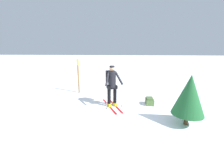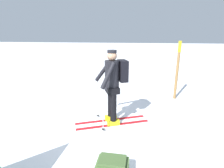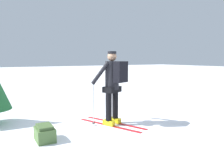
{
  "view_description": "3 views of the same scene",
  "coord_description": "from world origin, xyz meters",
  "px_view_note": "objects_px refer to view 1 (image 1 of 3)",
  "views": [
    {
      "loc": [
        -0.31,
        5.77,
        2.61
      ],
      "look_at": [
        0.08,
        -0.54,
        1.02
      ],
      "focal_mm": 24.0,
      "sensor_mm": 36.0,
      "label": 1
    },
    {
      "loc": [
        -3.85,
        -1.15,
        2.17
      ],
      "look_at": [
        0.08,
        -0.54,
        1.02
      ],
      "focal_mm": 28.0,
      "sensor_mm": 36.0,
      "label": 2
    },
    {
      "loc": [
        -2.61,
        -5.12,
        1.64
      ],
      "look_at": [
        0.08,
        -0.54,
        1.02
      ],
      "focal_mm": 35.0,
      "sensor_mm": 36.0,
      "label": 3
    }
  ],
  "objects_px": {
    "dropped_backpack": "(150,101)",
    "pine_tree": "(189,95)",
    "skier": "(112,83)",
    "trail_marker": "(78,73)"
  },
  "relations": [
    {
      "from": "dropped_backpack",
      "to": "trail_marker",
      "type": "distance_m",
      "value": 4.19
    },
    {
      "from": "dropped_backpack",
      "to": "pine_tree",
      "type": "bearing_deg",
      "value": 117.62
    },
    {
      "from": "skier",
      "to": "pine_tree",
      "type": "distance_m",
      "value": 3.06
    },
    {
      "from": "skier",
      "to": "pine_tree",
      "type": "bearing_deg",
      "value": 150.25
    },
    {
      "from": "dropped_backpack",
      "to": "skier",
      "type": "bearing_deg",
      "value": 7.97
    },
    {
      "from": "skier",
      "to": "pine_tree",
      "type": "relative_size",
      "value": 1.05
    },
    {
      "from": "dropped_backpack",
      "to": "pine_tree",
      "type": "height_order",
      "value": "pine_tree"
    },
    {
      "from": "skier",
      "to": "trail_marker",
      "type": "distance_m",
      "value": 2.74
    },
    {
      "from": "trail_marker",
      "to": "pine_tree",
      "type": "height_order",
      "value": "trail_marker"
    },
    {
      "from": "pine_tree",
      "to": "dropped_backpack",
      "type": "bearing_deg",
      "value": -62.38
    }
  ]
}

